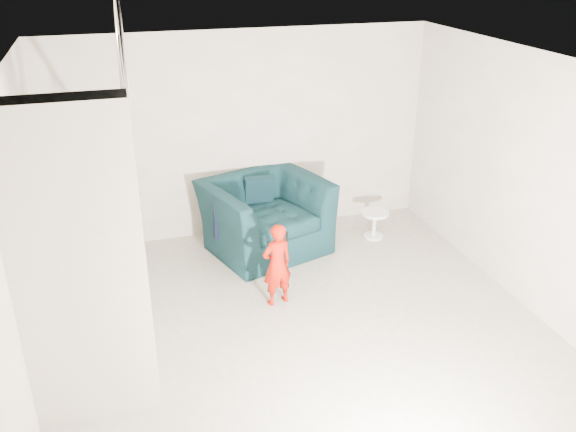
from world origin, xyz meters
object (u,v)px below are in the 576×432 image
(toddler, at_px, (277,265))
(side_table, at_px, (374,220))
(staircase, at_px, (87,262))
(armchair, at_px, (265,216))

(toddler, bearing_deg, side_table, -158.59)
(staircase, bearing_deg, toddler, 7.48)
(side_table, bearing_deg, toddler, -144.79)
(armchair, relative_size, side_table, 3.76)
(staircase, bearing_deg, armchair, 36.21)
(armchair, xyz_separation_m, toddler, (-0.21, -1.30, 0.01))
(side_table, relative_size, staircase, 0.10)
(toddler, xyz_separation_m, side_table, (1.69, 1.19, -0.22))
(armchair, bearing_deg, side_table, -21.59)
(armchair, distance_m, toddler, 1.32)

